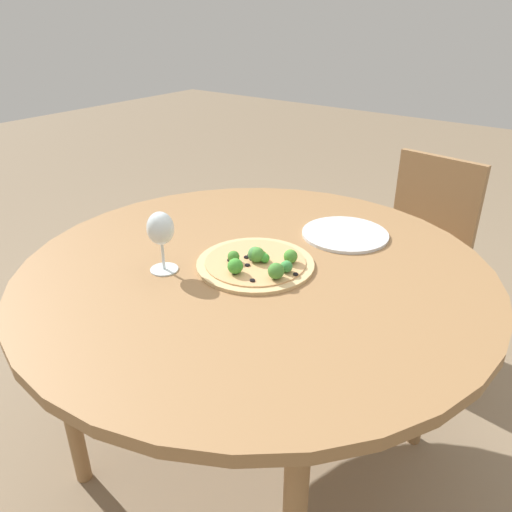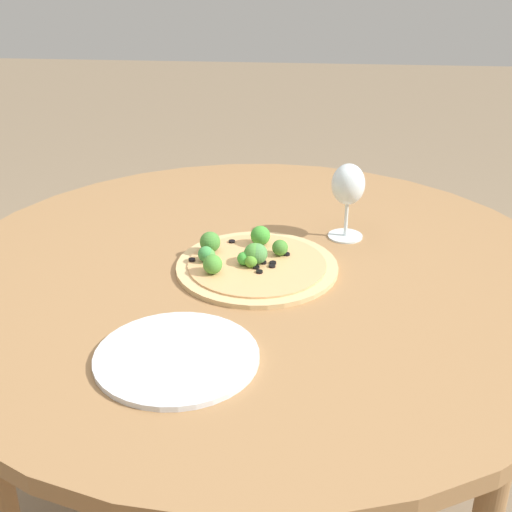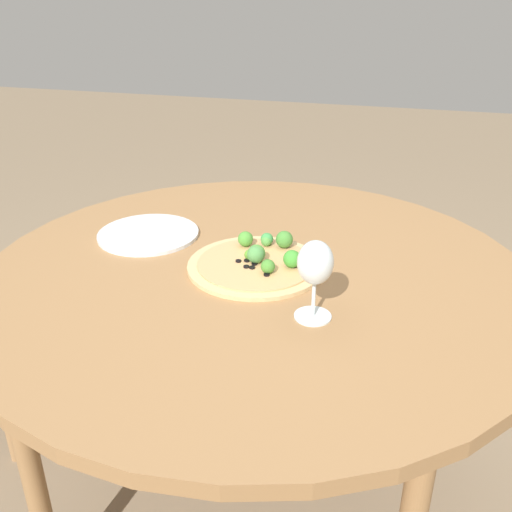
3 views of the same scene
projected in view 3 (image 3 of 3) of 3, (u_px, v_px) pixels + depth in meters
The scene contains 5 objects.
ground_plane at pixel (256, 494), 1.71m from camera, with size 12.00×12.00×0.00m, color #847056.
dining_table at pixel (256, 289), 1.40m from camera, with size 1.32×1.32×0.76m.
pizza at pixel (259, 261), 1.38m from camera, with size 0.33×0.33×0.06m.
wine_glass at pixel (315, 265), 1.12m from camera, with size 0.08×0.08×0.17m.
plate_near at pixel (148, 234), 1.54m from camera, with size 0.27×0.27×0.01m.
Camera 3 is at (0.33, -1.18, 1.39)m, focal length 40.00 mm.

